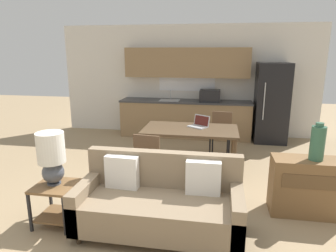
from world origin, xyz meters
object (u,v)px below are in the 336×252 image
at_px(dining_table, 190,132).
at_px(table_lamp, 52,156).
at_px(dining_chair_far_right, 221,131).
at_px(dining_chair_near_left, 150,157).
at_px(side_table, 56,197).
at_px(credenza, 307,187).
at_px(laptop, 199,124).
at_px(couch, 160,203).
at_px(vase, 318,143).
at_px(refrigerator, 271,103).

bearing_deg(dining_table, table_lamp, -126.12).
distance_m(table_lamp, dining_chair_far_right, 3.47).
bearing_deg(dining_chair_near_left, side_table, 58.67).
xyz_separation_m(dining_table, dining_chair_far_right, (0.53, 0.85, -0.19)).
distance_m(dining_table, credenza, 2.08).
xyz_separation_m(table_lamp, laptop, (1.59, 2.14, -0.06)).
bearing_deg(couch, vase, 20.47).
bearing_deg(couch, dining_table, 85.49).
height_order(credenza, laptop, laptop).
relative_size(dining_table, laptop, 4.01).
relative_size(dining_table, credenza, 1.79).
bearing_deg(couch, laptop, 81.90).
xyz_separation_m(credenza, dining_chair_far_right, (-1.11, 2.09, 0.13)).
xyz_separation_m(couch, side_table, (-1.27, -0.07, -0.01)).
distance_m(dining_table, dining_chair_far_right, 1.02).
relative_size(refrigerator, dining_chair_near_left, 2.06).
height_order(table_lamp, vase, vase).
relative_size(refrigerator, couch, 0.97).
distance_m(dining_chair_far_right, laptop, 0.84).
xyz_separation_m(credenza, vase, (0.05, -0.01, 0.60)).
xyz_separation_m(vase, dining_chair_far_right, (-1.16, 2.10, -0.46)).
distance_m(table_lamp, vase, 3.22).
relative_size(dining_chair_far_right, laptop, 2.17).
bearing_deg(credenza, laptop, 136.88).
distance_m(dining_chair_far_right, dining_chair_near_left, 2.01).
height_order(couch, dining_chair_near_left, couch).
relative_size(credenza, vase, 1.92).
relative_size(dining_table, couch, 0.87).
distance_m(dining_table, vase, 2.12).
height_order(couch, dining_chair_far_right, couch).
relative_size(side_table, laptop, 1.25).
bearing_deg(credenza, vase, -11.64).
bearing_deg(credenza, side_table, -165.90).
bearing_deg(table_lamp, side_table, -47.28).
bearing_deg(table_lamp, vase, 13.14).
height_order(refrigerator, table_lamp, refrigerator).
relative_size(refrigerator, side_table, 3.58).
bearing_deg(credenza, dining_chair_near_left, 170.05).
xyz_separation_m(side_table, table_lamp, (-0.02, 0.03, 0.53)).
bearing_deg(couch, credenza, 21.30).
distance_m(dining_chair_near_left, laptop, 1.26).
bearing_deg(laptop, dining_table, -100.06).
xyz_separation_m(side_table, vase, (3.11, 0.76, 0.63)).
distance_m(refrigerator, laptop, 2.44).
bearing_deg(credenza, couch, -158.70).
distance_m(couch, side_table, 1.27).
bearing_deg(couch, side_table, -176.85).
height_order(couch, table_lamp, table_lamp).
bearing_deg(dining_chair_near_left, laptop, -117.10).
bearing_deg(credenza, table_lamp, -166.47).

